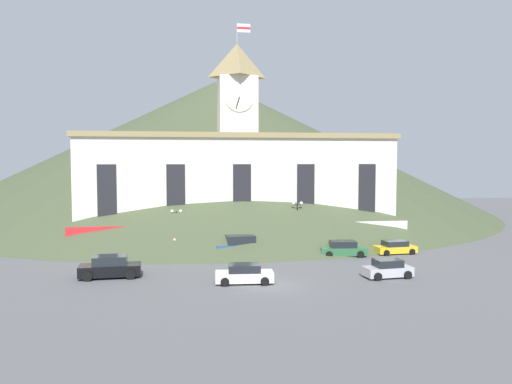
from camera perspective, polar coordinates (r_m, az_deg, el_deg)
The scene contains 13 objects.
ground_plane at distance 38.95m, azimuth 1.83°, elevation -10.61°, with size 160.00×160.00×0.00m, color #565659.
civic_building at distance 60.74m, azimuth -2.14°, elevation 1.21°, with size 37.49×9.72×25.97m.
banner_fence at distance 54.14m, azimuth -1.26°, elevation -5.10°, with size 37.19×0.12×2.74m.
hillside_backdrop at distance 95.45m, azimuth -4.55°, elevation 5.20°, with size 99.41×99.41×24.46m, color #424C33.
street_lamp_center at distance 54.62m, azimuth -9.08°, elevation -3.15°, with size 1.26×0.36×4.29m.
street_lamp_far_left at distance 56.09m, azimuth 4.75°, elevation -2.49°, with size 1.26×0.36×4.98m.
car_silver_hatch at distance 42.68m, azimuth 14.81°, elevation -8.51°, with size 4.04×2.30×1.50m.
car_green_wagon at distance 50.96m, azimuth 9.90°, elevation -6.44°, with size 4.75×2.48×1.55m.
car_black_suv at distance 42.96m, azimuth -16.34°, elevation -8.27°, with size 4.99×2.56×1.80m.
car_blue_van at distance 50.23m, azimuth -1.81°, elevation -6.25°, with size 5.28×2.82×2.10m.
car_yellow_coupe at distance 53.54m, azimuth 15.59°, elevation -6.14°, with size 4.33×2.40×1.35m.
car_white_taxi at distance 39.48m, azimuth -1.35°, elevation -9.38°, with size 4.62×2.39×1.50m.
pedestrian at distance 50.29m, azimuth -9.29°, elevation -6.22°, with size 0.53×0.53×1.87m.
Camera 1 is at (-6.90, -37.12, 9.57)m, focal length 35.00 mm.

